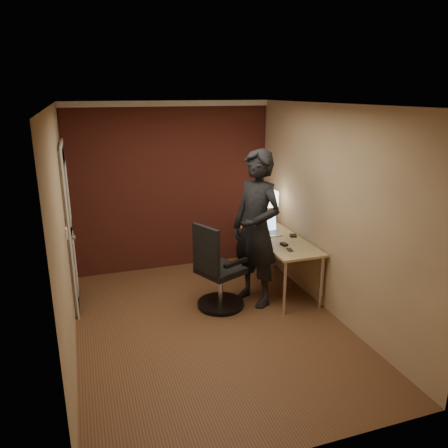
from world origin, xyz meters
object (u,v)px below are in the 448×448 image
(phone, at_px, (290,250))
(office_chair, at_px, (216,273))
(desk_lamp, at_px, (268,199))
(laptop, at_px, (267,229))
(person, at_px, (256,229))
(wallet, at_px, (293,236))
(desk, at_px, (284,247))
(mouse, at_px, (284,244))

(phone, bearing_deg, office_chair, 177.41)
(desk_lamp, bearing_deg, phone, -97.87)
(laptop, bearing_deg, person, -126.63)
(office_chair, bearing_deg, phone, -10.30)
(desk_lamp, distance_m, office_chair, 1.49)
(laptop, bearing_deg, wallet, -38.47)
(phone, bearing_deg, wallet, 66.23)
(wallet, distance_m, office_chair, 1.26)
(desk, bearing_deg, laptop, 119.87)
(laptop, distance_m, phone, 0.70)
(phone, height_order, person, person)
(desk_lamp, xyz_separation_m, wallet, (0.15, -0.52, -0.41))
(desk_lamp, relative_size, office_chair, 0.49)
(phone, bearing_deg, desk_lamp, 89.84)
(desk, relative_size, office_chair, 1.38)
(desk, distance_m, desk_lamp, 0.77)
(laptop, relative_size, wallet, 3.12)
(wallet, height_order, person, person)
(wallet, bearing_deg, desk_lamp, 106.31)
(mouse, xyz_separation_m, wallet, (0.28, 0.29, -0.01))
(office_chair, bearing_deg, desk_lamp, 38.22)
(phone, distance_m, office_chair, 0.96)
(laptop, bearing_deg, mouse, -89.00)
(mouse, distance_m, office_chair, 0.96)
(mouse, distance_m, wallet, 0.40)
(wallet, bearing_deg, phone, -121.48)
(wallet, distance_m, person, 0.76)
(laptop, xyz_separation_m, mouse, (0.01, -0.52, -0.05))
(laptop, bearing_deg, office_chair, -149.57)
(mouse, bearing_deg, person, 169.80)
(office_chair, bearing_deg, laptop, 30.43)
(desk, distance_m, mouse, 0.33)
(desk, height_order, office_chair, office_chair)
(laptop, relative_size, mouse, 3.43)
(desk, xyz_separation_m, desk_lamp, (-0.01, 0.55, 0.55))
(laptop, distance_m, mouse, 0.52)
(desk, relative_size, mouse, 15.00)
(desk, relative_size, desk_lamp, 2.80)
(desk_lamp, bearing_deg, mouse, -98.95)
(person, bearing_deg, mouse, 63.95)
(desk, bearing_deg, desk_lamp, 91.20)
(person, bearing_deg, wallet, 88.48)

